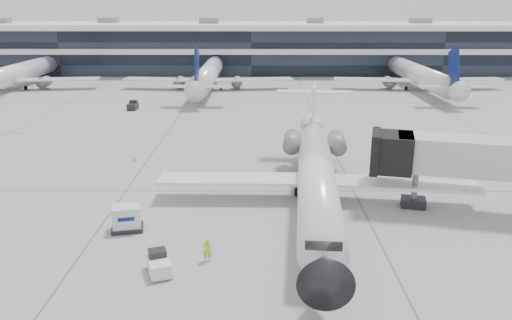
{
  "coord_description": "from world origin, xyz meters",
  "views": [
    {
      "loc": [
        1.65,
        -40.85,
        15.72
      ],
      "look_at": [
        1.42,
        0.8,
        2.6
      ],
      "focal_mm": 35.0,
      "sensor_mm": 36.0,
      "label": 1
    }
  ],
  "objects_px": {
    "regional_jet": "(316,172)",
    "ramp_worker": "(207,250)",
    "baggage_tug": "(159,264)",
    "cargo_uld": "(127,218)"
  },
  "relations": [
    {
      "from": "cargo_uld",
      "to": "ramp_worker",
      "type": "bearing_deg",
      "value": -47.5
    },
    {
      "from": "ramp_worker",
      "to": "cargo_uld",
      "type": "distance_m",
      "value": 7.69
    },
    {
      "from": "cargo_uld",
      "to": "baggage_tug",
      "type": "bearing_deg",
      "value": -71.75
    },
    {
      "from": "ramp_worker",
      "to": "baggage_tug",
      "type": "bearing_deg",
      "value": 24.11
    },
    {
      "from": "ramp_worker",
      "to": "regional_jet",
      "type": "bearing_deg",
      "value": -132.73
    },
    {
      "from": "ramp_worker",
      "to": "baggage_tug",
      "type": "height_order",
      "value": "ramp_worker"
    },
    {
      "from": "ramp_worker",
      "to": "baggage_tug",
      "type": "relative_size",
      "value": 0.66
    },
    {
      "from": "regional_jet",
      "to": "ramp_worker",
      "type": "distance_m",
      "value": 12.91
    },
    {
      "from": "regional_jet",
      "to": "cargo_uld",
      "type": "height_order",
      "value": "regional_jet"
    },
    {
      "from": "baggage_tug",
      "to": "cargo_uld",
      "type": "relative_size",
      "value": 0.96
    }
  ]
}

